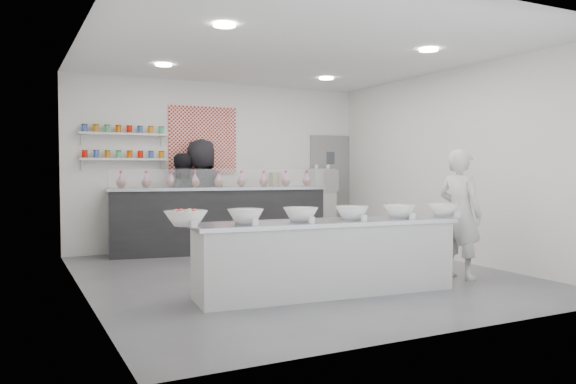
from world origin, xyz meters
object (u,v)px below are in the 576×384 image
Objects in this scene: back_bar at (219,220)px; espresso_machine at (322,180)px; staff_left at (180,203)px; woman_prep at (460,214)px; prep_counter at (327,257)px; espresso_ledge at (301,217)px; staff_right at (201,195)px.

espresso_machine reaches higher than back_bar.
back_bar is at bearing 156.40° from staff_left.
staff_left is at bearing 167.25° from back_bar.
prep_counter is at bearing 78.91° from woman_prep.
espresso_machine is at bearing 0.00° from espresso_ledge.
espresso_ledge is 3.98m from woman_prep.
staff_right is (-0.23, 0.25, 0.41)m from back_bar.
staff_right reaches higher than espresso_machine.
staff_left reaches higher than prep_counter.
staff_right is at bearing 179.07° from staff_left.
espresso_machine is 0.28× the size of staff_right.
prep_counter is at bearing 94.07° from staff_right.
staff_right is (-2.51, -0.15, -0.24)m from espresso_machine.
espresso_machine is 2.53m from staff_right.
back_bar is (-0.04, 3.57, 0.14)m from prep_counter.
back_bar is 2.14× the size of staff_left.
staff_right is at bearing -175.74° from espresso_ledge.
staff_left is at bearing 0.06° from staff_right.
espresso_machine is 2.91m from staff_left.
back_bar is 2.68× the size of espresso_ledge.
prep_counter is 2.30× the size of espresso_ledge.
espresso_ledge is at bearing -177.32° from staff_left.
staff_right is at bearing 142.38° from back_bar.
staff_right is at bearing 19.85° from woman_prep.
back_bar is at bearing -169.99° from espresso_machine.
prep_counter is 1.59× the size of staff_right.
back_bar is at bearing 132.52° from staff_right.
woman_prep is 4.65m from staff_left.
woman_prep is at bearing 5.32° from prep_counter.
staff_left is 0.87× the size of staff_right.
espresso_machine is (2.28, 0.40, 0.65)m from back_bar.
espresso_ledge is at bearing -175.67° from staff_right.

